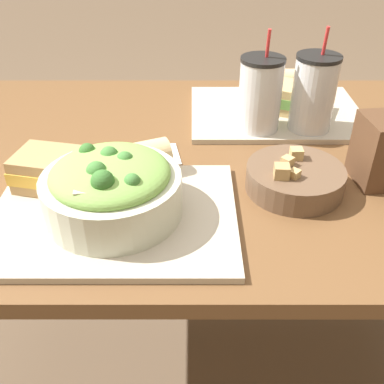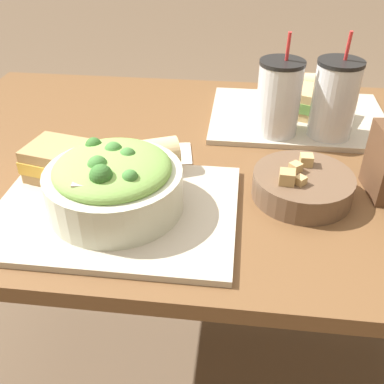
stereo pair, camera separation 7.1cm
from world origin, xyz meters
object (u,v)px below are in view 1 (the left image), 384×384
Objects in this scene: salad_bowl at (111,187)px; soup_bowl at (294,178)px; sandwich_far at (286,97)px; napkin_folded at (148,156)px; sandwich_near at (51,170)px; baguette_near at (128,161)px; baguette_far at (276,81)px; drink_cup_dark at (259,96)px; drink_cup_red at (312,95)px.

salad_bowl is 1.28× the size of soup_bowl.
sandwich_far is 1.17× the size of napkin_folded.
sandwich_near is at bearing -179.49° from soup_bowl.
soup_bowl is 0.31m from baguette_near.
baguette_near is 1.09× the size of baguette_far.
sandwich_near is 0.83× the size of baguette_near.
baguette_far is 0.72× the size of drink_cup_dark.
sandwich_near is at bearing -155.49° from drink_cup_red.
sandwich_near is 0.21m from napkin_folded.
sandwich_near is at bearing 134.33° from baguette_far.
salad_bowl is at bearing -107.20° from sandwich_far.
baguette_far is at bearing 55.24° from sandwich_near.
baguette_near is 1.22× the size of napkin_folded.
drink_cup_red reaches higher than baguette_near.
baguette_near is 0.79× the size of drink_cup_dark.
drink_cup_red is (0.38, 0.20, 0.05)m from baguette_near.
sandwich_far reaches higher than soup_bowl.
baguette_far is 0.22m from drink_cup_red.
napkin_folded is at bearing 79.19° from salad_bowl.
drink_cup_dark is at bearing -76.40° from baguette_near.
baguette_far is (-0.01, 0.11, -0.00)m from sandwich_far.
baguette_near is 0.10m from napkin_folded.
baguette_far reaches higher than napkin_folded.
salad_bowl is 0.64m from baguette_far.
sandwich_far is at bearing 82.92° from soup_bowl.
sandwich_near reaches higher than baguette_near.
sandwich_near is 0.64× the size of drink_cup_red.
drink_cup_red is at bearing -168.13° from baguette_far.
sandwich_far is at bearing -175.89° from baguette_far.
salad_bowl is 0.15m from sandwich_near.
salad_bowl is at bearing -164.67° from soup_bowl.
drink_cup_dark reaches higher than sandwich_far.
soup_bowl is 0.44m from sandwich_near.
drink_cup_dark is (0.28, 0.32, 0.02)m from salad_bowl.
salad_bowl is 1.62× the size of napkin_folded.
soup_bowl is at bearing -23.23° from napkin_folded.
drink_cup_dark is 0.28m from napkin_folded.
sandwich_near is 0.14m from baguette_near.
baguette_near is at bearing -115.71° from sandwich_far.
salad_bowl reaches higher than baguette_far.
baguette_far is at bearing 46.04° from napkin_folded.
drink_cup_dark is (-0.07, -0.21, 0.04)m from baguette_far.
drink_cup_dark is 0.98× the size of drink_cup_red.
soup_bowl is 1.13× the size of baguette_far.
baguette_near is at bearing 84.23° from salad_bowl.
salad_bowl is 0.42m from drink_cup_dark.
salad_bowl reaches higher than sandwich_near.
sandwich_far reaches higher than baguette_far.
napkin_folded is (0.04, 0.21, -0.06)m from salad_bowl.
drink_cup_red reaches higher than sandwich_near.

